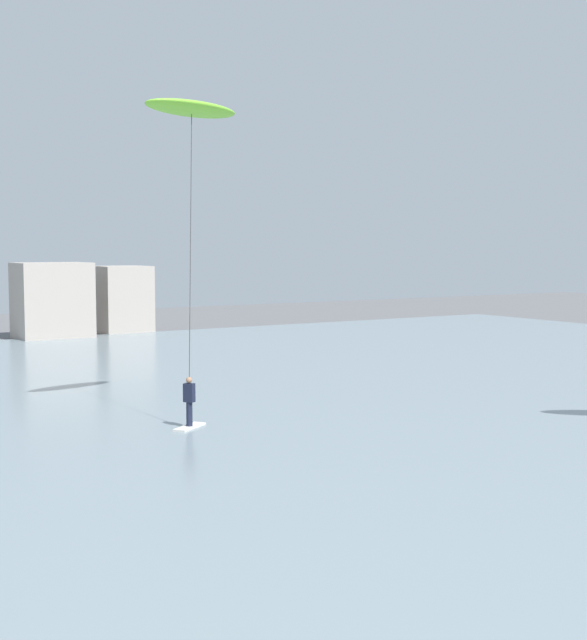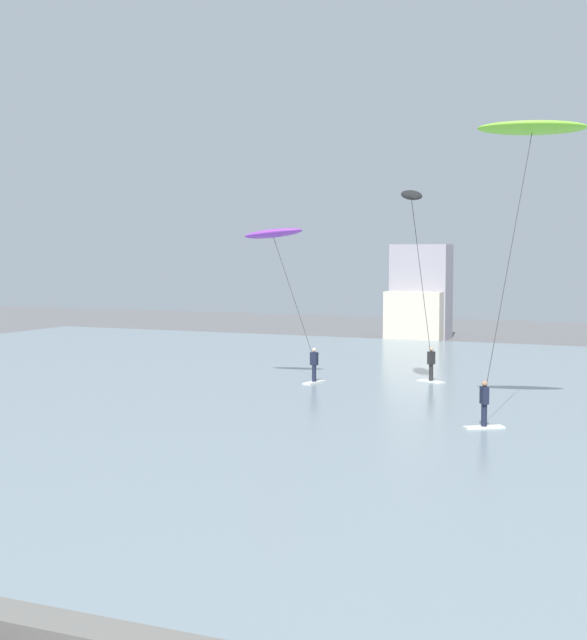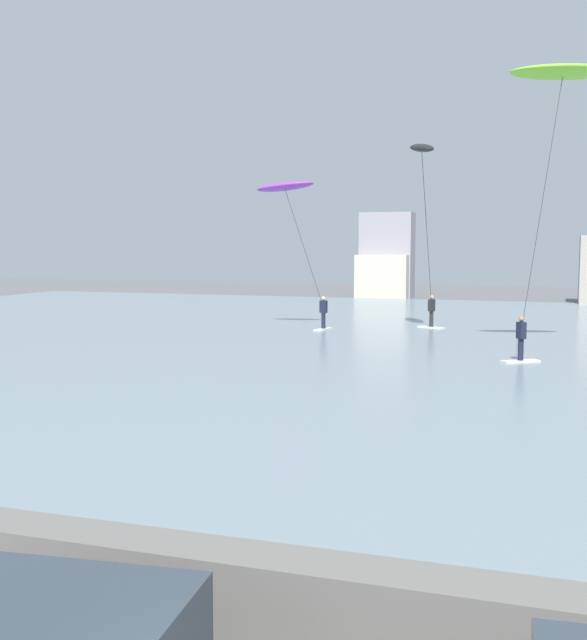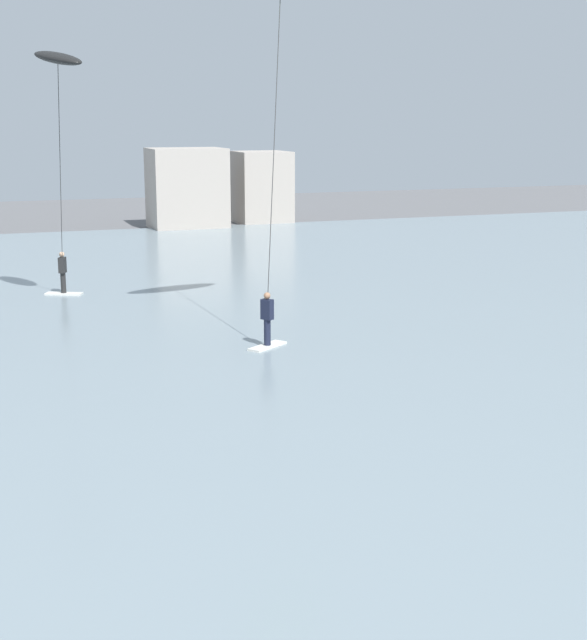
% 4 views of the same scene
% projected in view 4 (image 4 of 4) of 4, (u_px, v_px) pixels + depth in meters
% --- Properties ---
extents(water_bay, '(84.00, 52.00, 0.10)m').
position_uv_depth(water_bay, '(230.00, 315.00, 31.73)').
color(water_bay, gray).
rests_on(water_bay, ground).
extents(far_shore_buildings, '(25.80, 5.19, 6.81)m').
position_uv_depth(far_shore_buildings, '(81.00, 189.00, 55.70)').
color(far_shore_buildings, beige).
rests_on(far_shore_buildings, ground).
extents(kitesurfer_black, '(1.91, 5.09, 8.97)m').
position_uv_depth(kitesurfer_black, '(58.00, 90.00, 31.00)').
color(kitesurfer_black, silver).
rests_on(kitesurfer_black, water_bay).
extents(kitesurfer_lime, '(4.02, 3.66, 10.79)m').
position_uv_depth(kitesurfer_lime, '(280.00, 8.00, 27.04)').
color(kitesurfer_lime, silver).
rests_on(kitesurfer_lime, water_bay).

